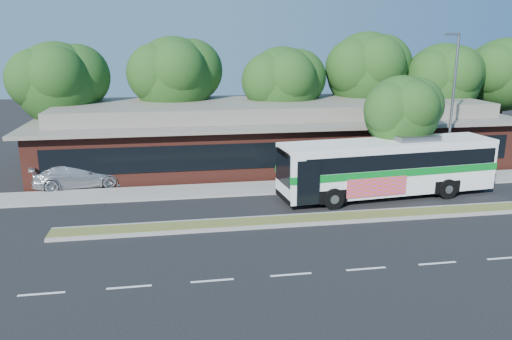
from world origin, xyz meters
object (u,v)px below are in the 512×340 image
object	(u,v)px
sidewalk_tree	(406,111)
transit_bus	(389,163)
lamp_post	(452,104)
sedan	(80,174)

from	to	relation	value
sidewalk_tree	transit_bus	bearing A→B (deg)	-134.84
lamp_post	sidewalk_tree	distance (m)	3.32
lamp_post	sedan	xyz separation A→B (m)	(-22.47, 2.70, -4.12)
lamp_post	sedan	size ratio (longest dim) A/B	1.67
transit_bus	sidewalk_tree	bearing A→B (deg)	39.54
transit_bus	sedan	distance (m)	18.33
transit_bus	sedan	bearing A→B (deg)	158.86
transit_bus	sedan	size ratio (longest dim) A/B	2.33
sedan	sidewalk_tree	distance (m)	19.88
sedan	sidewalk_tree	xyz separation A→B (m)	(19.22, -3.30, 3.88)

